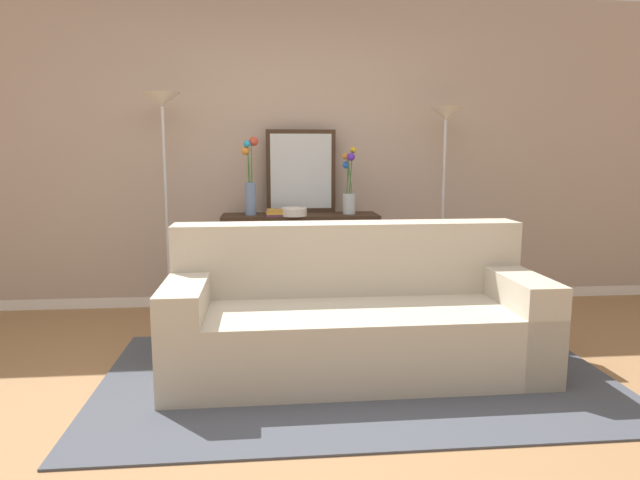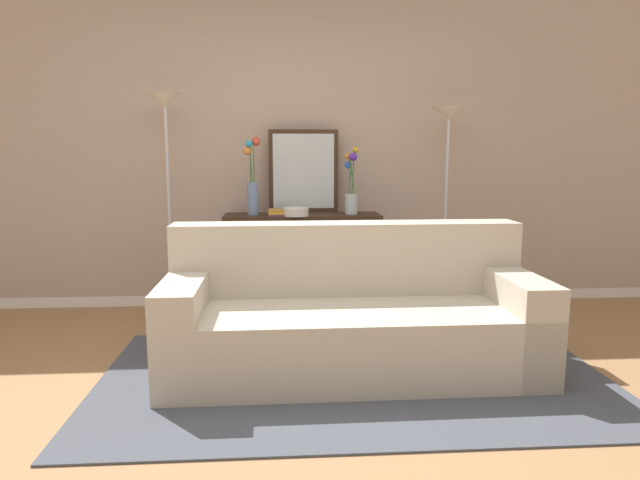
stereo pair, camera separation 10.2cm
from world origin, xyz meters
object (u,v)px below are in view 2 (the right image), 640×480
at_px(floor_lamp_right, 448,152).
at_px(fruit_bowl, 296,212).
at_px(console_table, 303,245).
at_px(wall_mirror, 304,171).
at_px(couch, 351,319).
at_px(book_row_under_console, 268,306).
at_px(floor_lamp_left, 167,143).
at_px(vase_tall_flowers, 252,183).
at_px(vase_short_flowers, 351,190).
at_px(book_stack, 278,213).

height_order(floor_lamp_right, fruit_bowl, floor_lamp_right).
relative_size(console_table, wall_mirror, 1.84).
relative_size(couch, book_row_under_console, 4.55).
relative_size(floor_lamp_left, wall_mirror, 2.58).
distance_m(wall_mirror, vase_tall_flowers, 0.46).
xyz_separation_m(vase_short_flowers, book_stack, (-0.60, -0.08, -0.17)).
bearing_deg(book_row_under_console, fruit_bowl, -27.39).
height_order(console_table, vase_tall_flowers, vase_tall_flowers).
relative_size(wall_mirror, vase_tall_flowers, 1.11).
bearing_deg(vase_short_flowers, fruit_bowl, -167.06).
xyz_separation_m(console_table, vase_short_flowers, (0.40, -0.02, 0.45)).
distance_m(wall_mirror, vase_short_flowers, 0.45).
xyz_separation_m(fruit_bowl, book_row_under_console, (-0.23, 0.12, -0.81)).
bearing_deg(book_stack, console_table, 26.97).
relative_size(floor_lamp_left, vase_tall_flowers, 2.85).
distance_m(couch, floor_lamp_right, 1.84).
bearing_deg(vase_short_flowers, floor_lamp_right, -2.64).
xyz_separation_m(book_stack, book_row_under_console, (-0.09, 0.10, -0.80)).
xyz_separation_m(floor_lamp_left, book_stack, (0.87, -0.05, -0.55)).
bearing_deg(fruit_bowl, book_stack, 171.60).
distance_m(couch, book_row_under_console, 1.40).
height_order(floor_lamp_left, floor_lamp_right, floor_lamp_left).
bearing_deg(vase_tall_flowers, console_table, 2.26).
xyz_separation_m(floor_lamp_left, floor_lamp_right, (2.24, 0.00, -0.07)).
distance_m(floor_lamp_right, vase_short_flowers, 0.84).
height_order(wall_mirror, book_row_under_console, wall_mirror).
bearing_deg(floor_lamp_right, book_stack, -177.98).
distance_m(floor_lamp_left, vase_tall_flowers, 0.73).
xyz_separation_m(floor_lamp_left, fruit_bowl, (1.01, -0.07, -0.54)).
bearing_deg(fruit_bowl, floor_lamp_left, 176.07).
bearing_deg(couch, wall_mirror, 99.21).
height_order(vase_tall_flowers, book_row_under_console, vase_tall_flowers).
relative_size(vase_short_flowers, book_row_under_console, 1.11).
height_order(couch, floor_lamp_right, floor_lamp_right).
bearing_deg(floor_lamp_left, fruit_bowl, -3.93).
relative_size(wall_mirror, fruit_bowl, 3.36).
bearing_deg(floor_lamp_right, vase_tall_flowers, 178.71).
bearing_deg(wall_mirror, floor_lamp_right, -10.22).
relative_size(floor_lamp_left, fruit_bowl, 8.67).
bearing_deg(vase_short_flowers, console_table, 177.80).
height_order(wall_mirror, book_stack, wall_mirror).
height_order(console_table, fruit_bowl, fruit_bowl).
bearing_deg(floor_lamp_right, book_row_under_console, 178.00).
bearing_deg(book_stack, fruit_bowl, -8.40).
xyz_separation_m(couch, fruit_bowl, (-0.31, 1.14, 0.55)).
bearing_deg(fruit_bowl, wall_mirror, 75.00).
bearing_deg(floor_lamp_left, vase_short_flowers, 1.41).
bearing_deg(fruit_bowl, floor_lamp_right, 3.19).
bearing_deg(console_table, book_stack, -153.03).
bearing_deg(vase_tall_flowers, wall_mirror, 22.54).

